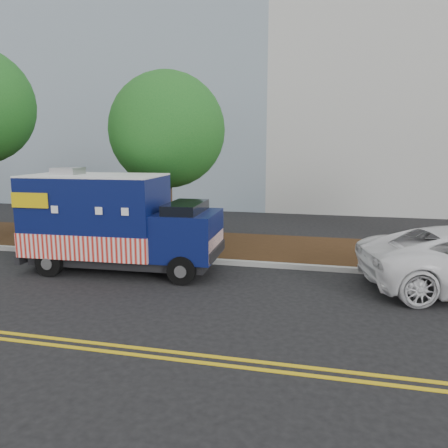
# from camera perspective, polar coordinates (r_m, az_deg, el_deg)

# --- Properties ---
(ground) EXTENTS (120.00, 120.00, 0.00)m
(ground) POSITION_cam_1_polar(r_m,az_deg,el_deg) (12.93, -11.20, -6.19)
(ground) COLOR black
(ground) RESTS_ON ground
(curb) EXTENTS (120.00, 0.18, 0.15)m
(curb) POSITION_cam_1_polar(r_m,az_deg,el_deg) (14.14, -8.86, -4.36)
(curb) COLOR #9E9E99
(curb) RESTS_ON ground
(mulch_strip) EXTENTS (120.00, 4.00, 0.15)m
(mulch_strip) POSITION_cam_1_polar(r_m,az_deg,el_deg) (16.05, -6.03, -2.54)
(mulch_strip) COLOR black
(mulch_strip) RESTS_ON ground
(centerline_near) EXTENTS (120.00, 0.10, 0.01)m
(centerline_near) POSITION_cam_1_polar(r_m,az_deg,el_deg) (9.32, -22.92, -13.41)
(centerline_near) COLOR gold
(centerline_near) RESTS_ON ground
(centerline_far) EXTENTS (120.00, 0.10, 0.01)m
(centerline_far) POSITION_cam_1_polar(r_m,az_deg,el_deg) (9.14, -23.86, -13.96)
(centerline_far) COLOR gold
(centerline_far) RESTS_ON ground
(tree_b) EXTENTS (4.09, 4.09, 6.19)m
(tree_b) POSITION_cam_1_polar(r_m,az_deg,el_deg) (15.92, -7.42, 12.05)
(tree_b) COLOR #38281C
(tree_b) RESTS_ON ground
(sign_post) EXTENTS (0.06, 0.06, 2.40)m
(sign_post) POSITION_cam_1_polar(r_m,az_deg,el_deg) (15.67, -17.50, 0.92)
(sign_post) COLOR #473828
(sign_post) RESTS_ON ground
(food_truck) EXTENTS (5.74, 2.36, 2.98)m
(food_truck) POSITION_cam_1_polar(r_m,az_deg,el_deg) (13.02, -14.31, -0.09)
(food_truck) COLOR black
(food_truck) RESTS_ON ground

